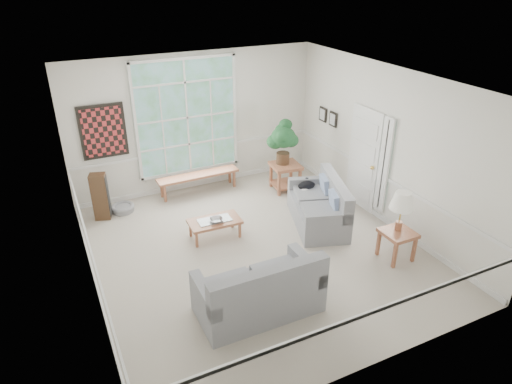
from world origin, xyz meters
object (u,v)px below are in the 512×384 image
(loveseat_right, at_px, (318,203))
(coffee_table, at_px, (215,229))
(loveseat_front, at_px, (258,283))
(end_table, at_px, (285,177))
(side_table, at_px, (396,245))

(loveseat_right, distance_m, coffee_table, 2.05)
(loveseat_front, bearing_deg, end_table, 55.79)
(end_table, height_order, side_table, end_table)
(loveseat_right, xyz_separation_m, loveseat_front, (-2.15, -1.75, 0.02))
(loveseat_right, bearing_deg, end_table, 102.86)
(loveseat_front, xyz_separation_m, end_table, (2.31, 3.34, -0.17))
(loveseat_right, height_order, side_table, loveseat_right)
(loveseat_front, bearing_deg, coffee_table, 86.24)
(loveseat_front, relative_size, side_table, 3.32)
(loveseat_front, xyz_separation_m, side_table, (2.72, 0.16, -0.21))
(loveseat_front, relative_size, coffee_table, 1.86)
(coffee_table, xyz_separation_m, side_table, (2.56, -2.00, 0.09))
(loveseat_right, xyz_separation_m, side_table, (0.57, -1.60, -0.19))
(coffee_table, relative_size, side_table, 1.79)
(end_table, bearing_deg, coffee_table, -151.13)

